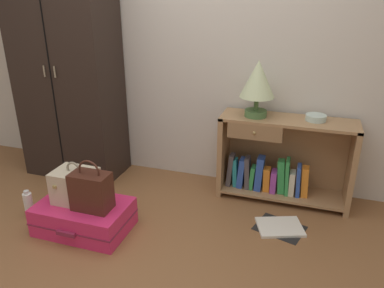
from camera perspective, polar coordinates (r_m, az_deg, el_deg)
ground_plane at (r=2.40m, az=-11.29°, el=-19.56°), size 9.00×9.00×0.00m
back_wall at (r=3.18m, az=0.39°, el=17.21°), size 6.40×0.10×2.60m
wardrobe at (r=3.44m, az=-18.49°, el=11.17°), size 0.85×0.47×1.97m
bookshelf at (r=3.08m, az=13.23°, el=-2.56°), size 1.03×0.33×0.68m
table_lamp at (r=2.87m, az=9.99°, el=9.38°), size 0.26×0.26×0.43m
bowl at (r=2.95m, az=18.35°, el=3.83°), size 0.15×0.15×0.04m
suitcase_large at (r=2.80m, az=-16.11°, el=-10.57°), size 0.64×0.43×0.21m
train_case at (r=2.75m, az=-17.32°, el=-6.10°), size 0.29×0.24×0.30m
handbag at (r=2.62m, az=-15.10°, el=-6.89°), size 0.26×0.16×0.36m
bottle at (r=3.09m, az=-23.63°, el=-8.45°), size 0.07×0.07×0.22m
open_book_on_floor at (r=2.83m, az=13.22°, el=-12.23°), size 0.39×0.34×0.02m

